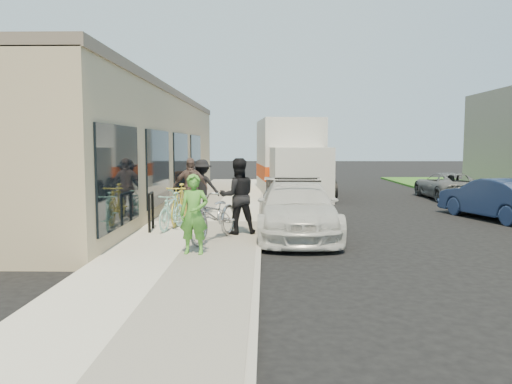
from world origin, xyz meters
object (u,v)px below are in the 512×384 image
object	(u,v)px
bike_rack	(151,207)
cruiser_bike_a	(172,211)
woman_rider	(194,214)
man_standing	(238,196)
cruiser_bike_c	(179,204)
moving_truck	(291,161)
bystander_b	(190,187)
cruiser_bike_b	(184,202)
far_car_blue	(496,199)
tandem_bike	(215,215)
sedan_white	(297,209)
bystander_a	(202,186)
sedan_silver	(288,200)
far_car_gray	(447,186)
sandwich_board	(188,185)

from	to	relation	value
bike_rack	cruiser_bike_a	size ratio (longest dim) A/B	0.62
woman_rider	man_standing	world-z (taller)	man_standing
cruiser_bike_c	bike_rack	bearing A→B (deg)	-115.50
moving_truck	bystander_b	distance (m)	8.82
cruiser_bike_b	bystander_b	size ratio (longest dim) A/B	0.89
far_car_blue	woman_rider	bearing A→B (deg)	16.82
cruiser_bike_c	tandem_bike	bearing A→B (deg)	-59.42
sedan_white	woman_rider	size ratio (longest dim) A/B	3.05
tandem_bike	bystander_a	xyz separation A→B (m)	(-0.85, 4.50, 0.27)
bike_rack	man_standing	distance (m)	2.24
man_standing	bystander_a	xyz separation A→B (m)	(-1.31, 3.63, -0.07)
sedan_silver	bike_rack	bearing A→B (deg)	-146.73
bystander_a	sedan_silver	bearing A→B (deg)	177.64
bike_rack	cruiser_bike_b	distance (m)	2.59
man_standing	bystander_b	xyz separation A→B (m)	(-1.55, 2.76, -0.03)
far_car_gray	bystander_b	xyz separation A→B (m)	(-9.90, -6.54, 0.46)
sedan_silver	cruiser_bike_a	distance (m)	3.94
sandwich_board	tandem_bike	world-z (taller)	tandem_bike
moving_truck	man_standing	world-z (taller)	moving_truck
woman_rider	cruiser_bike_a	world-z (taller)	woman_rider
cruiser_bike_c	cruiser_bike_b	bearing A→B (deg)	97.05
bystander_a	bystander_b	size ratio (longest dim) A/B	0.96
sedan_white	tandem_bike	distance (m)	2.36
far_car_gray	cruiser_bike_c	size ratio (longest dim) A/B	2.25
tandem_bike	bystander_b	xyz separation A→B (m)	(-1.09, 3.63, 0.30)
bike_rack	far_car_gray	size ratio (longest dim) A/B	0.24
sedan_silver	cruiser_bike_c	size ratio (longest dim) A/B	2.01
far_car_blue	far_car_gray	xyz separation A→B (m)	(0.65, 5.88, -0.08)
sandwich_board	far_car_blue	size ratio (longest dim) A/B	0.28
sandwich_board	far_car_blue	xyz separation A→B (m)	(10.10, -4.34, -0.06)
bystander_b	man_standing	bearing A→B (deg)	-65.73
sedan_silver	moving_truck	xyz separation A→B (m)	(0.46, 7.84, 0.91)
cruiser_bike_c	bystander_b	xyz separation A→B (m)	(0.09, 1.38, 0.33)
bike_rack	cruiser_bike_c	xyz separation A→B (m)	(0.54, 0.99, -0.04)
bike_rack	sedan_silver	world-z (taller)	sedan_silver
far_car_blue	far_car_gray	size ratio (longest dim) A/B	0.96
sandwich_board	sedan_silver	world-z (taller)	sedan_silver
bike_rack	tandem_bike	size ratio (longest dim) A/B	0.44
woman_rider	cruiser_bike_b	size ratio (longest dim) A/B	1.00
bike_rack	bystander_a	size ratio (longest dim) A/B	0.57
cruiser_bike_a	cruiser_bike_c	distance (m)	0.82
man_standing	bystander_b	size ratio (longest dim) A/B	1.04
bystander_a	cruiser_bike_a	bearing A→B (deg)	92.69
far_car_gray	cruiser_bike_b	distance (m)	11.94
tandem_bike	man_standing	bearing A→B (deg)	83.12
moving_truck	tandem_bike	size ratio (longest dim) A/B	3.31
far_car_blue	bystander_b	distance (m)	9.28
far_car_blue	tandem_bike	bearing A→B (deg)	10.64
woman_rider	cruiser_bike_b	xyz separation A→B (m)	(-1.03, 5.18, -0.37)
sedan_silver	bystander_a	distance (m)	2.75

